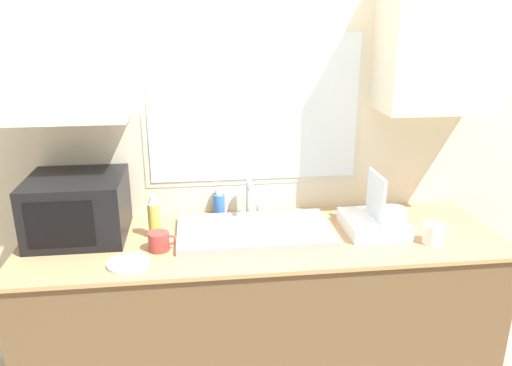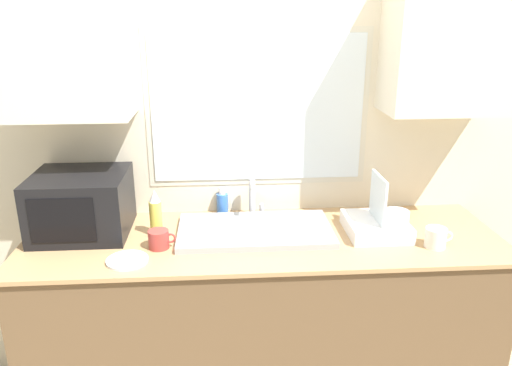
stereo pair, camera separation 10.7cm
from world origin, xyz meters
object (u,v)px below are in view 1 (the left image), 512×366
Objects in this scene: dish_rack at (376,221)px; faucet at (250,195)px; mug_near_sink at (159,241)px; spray_bottle at (154,215)px; microwave at (78,207)px; soap_bottle at (219,203)px.

faucet is at bearing 156.63° from dish_rack.
dish_rack is 1.03m from mug_near_sink.
mug_near_sink is at bearing -79.01° from spray_bottle.
microwave reaches higher than soap_bottle.
soap_bottle is (-0.74, 0.31, 0.01)m from dish_rack.
faucet is 0.89× the size of spray_bottle.
microwave is at bearing -163.49° from soap_bottle.
dish_rack is (0.58, -0.25, -0.07)m from faucet.
microwave is 3.50× the size of mug_near_sink.
dish_rack reaches higher than faucet.
faucet is at bearing -20.88° from soap_bottle.
dish_rack is at bearing 4.58° from mug_near_sink.
faucet reaches higher than soap_bottle.
microwave is 1.42m from dish_rack.
spray_bottle is at bearing -141.77° from soap_bottle.
mug_near_sink is (-0.29, -0.40, -0.02)m from soap_bottle.
spray_bottle reaches higher than faucet.
dish_rack is 2.41× the size of mug_near_sink.
soap_bottle is at bearing 157.15° from dish_rack.
soap_bottle is (0.67, 0.20, -0.09)m from microwave.
faucet is 1.61× the size of mug_near_sink.
microwave is 3.06× the size of soap_bottle.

